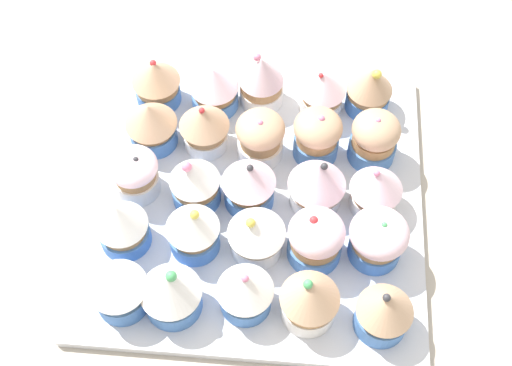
# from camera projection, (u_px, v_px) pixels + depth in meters

# --- Properties ---
(ground_plane) EXTENTS (1.80, 1.80, 0.03)m
(ground_plane) POSITION_uv_depth(u_px,v_px,m) (256.00, 208.00, 0.84)
(ground_plane) COLOR #B2A899
(baking_tray) EXTENTS (0.39, 0.39, 0.01)m
(baking_tray) POSITION_uv_depth(u_px,v_px,m) (256.00, 199.00, 0.82)
(baking_tray) COLOR silver
(baking_tray) RESTS_ON ground_plane
(cupcake_0) EXTENTS (0.06, 0.06, 0.08)m
(cupcake_0) POSITION_uv_depth(u_px,v_px,m) (385.00, 311.00, 0.70)
(cupcake_0) COLOR #477AC6
(cupcake_0) RESTS_ON baking_tray
(cupcake_1) EXTENTS (0.07, 0.07, 0.07)m
(cupcake_1) POSITION_uv_depth(u_px,v_px,m) (378.00, 239.00, 0.74)
(cupcake_1) COLOR #477AC6
(cupcake_1) RESTS_ON baking_tray
(cupcake_2) EXTENTS (0.06, 0.06, 0.07)m
(cupcake_2) POSITION_uv_depth(u_px,v_px,m) (376.00, 185.00, 0.78)
(cupcake_2) COLOR white
(cupcake_2) RESTS_ON baking_tray
(cupcake_3) EXTENTS (0.06, 0.06, 0.07)m
(cupcake_3) POSITION_uv_depth(u_px,v_px,m) (374.00, 138.00, 0.81)
(cupcake_3) COLOR #477AC6
(cupcake_3) RESTS_ON baking_tray
(cupcake_4) EXTENTS (0.06, 0.06, 0.08)m
(cupcake_4) POSITION_uv_depth(u_px,v_px,m) (370.00, 88.00, 0.85)
(cupcake_4) COLOR #477AC6
(cupcake_4) RESTS_ON baking_tray
(cupcake_5) EXTENTS (0.06, 0.06, 0.08)m
(cupcake_5) POSITION_uv_depth(u_px,v_px,m) (310.00, 299.00, 0.70)
(cupcake_5) COLOR white
(cupcake_5) RESTS_ON baking_tray
(cupcake_6) EXTENTS (0.06, 0.06, 0.07)m
(cupcake_6) POSITION_uv_depth(u_px,v_px,m) (316.00, 239.00, 0.74)
(cupcake_6) COLOR #477AC6
(cupcake_6) RESTS_ON baking_tray
(cupcake_7) EXTENTS (0.07, 0.07, 0.08)m
(cupcake_7) POSITION_uv_depth(u_px,v_px,m) (317.00, 182.00, 0.78)
(cupcake_7) COLOR white
(cupcake_7) RESTS_ON baking_tray
(cupcake_8) EXTENTS (0.06, 0.06, 0.07)m
(cupcake_8) POSITION_uv_depth(u_px,v_px,m) (317.00, 135.00, 0.81)
(cupcake_8) COLOR #477AC6
(cupcake_8) RESTS_ON baking_tray
(cupcake_9) EXTENTS (0.06, 0.06, 0.07)m
(cupcake_9) POSITION_uv_depth(u_px,v_px,m) (323.00, 91.00, 0.85)
(cupcake_9) COLOR white
(cupcake_9) RESTS_ON baking_tray
(cupcake_10) EXTENTS (0.06, 0.06, 0.07)m
(cupcake_10) POSITION_uv_depth(u_px,v_px,m) (242.00, 290.00, 0.71)
(cupcake_10) COLOR #477AC6
(cupcake_10) RESTS_ON baking_tray
(cupcake_11) EXTENTS (0.06, 0.06, 0.07)m
(cupcake_11) POSITION_uv_depth(u_px,v_px,m) (257.00, 233.00, 0.75)
(cupcake_11) COLOR white
(cupcake_11) RESTS_ON baking_tray
(cupcake_12) EXTENTS (0.06, 0.06, 0.07)m
(cupcake_12) POSITION_uv_depth(u_px,v_px,m) (249.00, 183.00, 0.78)
(cupcake_12) COLOR #477AC6
(cupcake_12) RESTS_ON baking_tray
(cupcake_13) EXTENTS (0.06, 0.06, 0.07)m
(cupcake_13) POSITION_uv_depth(u_px,v_px,m) (264.00, 137.00, 0.82)
(cupcake_13) COLOR white
(cupcake_13) RESTS_ON baking_tray
(cupcake_14) EXTENTS (0.06, 0.06, 0.08)m
(cupcake_14) POSITION_uv_depth(u_px,v_px,m) (261.00, 80.00, 0.86)
(cupcake_14) COLOR white
(cupcake_14) RESTS_ON baking_tray
(cupcake_15) EXTENTS (0.07, 0.07, 0.08)m
(cupcake_15) POSITION_uv_depth(u_px,v_px,m) (171.00, 291.00, 0.71)
(cupcake_15) COLOR #477AC6
(cupcake_15) RESTS_ON baking_tray
(cupcake_16) EXTENTS (0.06, 0.06, 0.08)m
(cupcake_16) POSITION_uv_depth(u_px,v_px,m) (193.00, 229.00, 0.75)
(cupcake_16) COLOR #477AC6
(cupcake_16) RESTS_ON baking_tray
(cupcake_17) EXTENTS (0.06, 0.06, 0.08)m
(cupcake_17) POSITION_uv_depth(u_px,v_px,m) (195.00, 181.00, 0.78)
(cupcake_17) COLOR #477AC6
(cupcake_17) RESTS_ON baking_tray
(cupcake_18) EXTENTS (0.06, 0.06, 0.07)m
(cupcake_18) POSITION_uv_depth(u_px,v_px,m) (204.00, 126.00, 0.82)
(cupcake_18) COLOR white
(cupcake_18) RESTS_ON baking_tray
(cupcake_19) EXTENTS (0.06, 0.06, 0.07)m
(cupcake_19) POSITION_uv_depth(u_px,v_px,m) (214.00, 87.00, 0.86)
(cupcake_19) COLOR #477AC6
(cupcake_19) RESTS_ON baking_tray
(cupcake_20) EXTENTS (0.06, 0.06, 0.07)m
(cupcake_20) POSITION_uv_depth(u_px,v_px,m) (118.00, 289.00, 0.71)
(cupcake_20) COLOR #477AC6
(cupcake_20) RESTS_ON baking_tray
(cupcake_21) EXTENTS (0.06, 0.06, 0.07)m
(cupcake_21) POSITION_uv_depth(u_px,v_px,m) (121.00, 224.00, 0.75)
(cupcake_21) COLOR #477AC6
(cupcake_21) RESTS_ON baking_tray
(cupcake_22) EXTENTS (0.06, 0.06, 0.07)m
(cupcake_22) POSITION_uv_depth(u_px,v_px,m) (135.00, 170.00, 0.79)
(cupcake_22) COLOR white
(cupcake_22) RESTS_ON baking_tray
(cupcake_23) EXTENTS (0.06, 0.06, 0.07)m
(cupcake_23) POSITION_uv_depth(u_px,v_px,m) (151.00, 123.00, 0.82)
(cupcake_23) COLOR #477AC6
(cupcake_23) RESTS_ON baking_tray
(cupcake_24) EXTENTS (0.06, 0.06, 0.07)m
(cupcake_24) POSITION_uv_depth(u_px,v_px,m) (156.00, 82.00, 0.86)
(cupcake_24) COLOR #477AC6
(cupcake_24) RESTS_ON baking_tray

